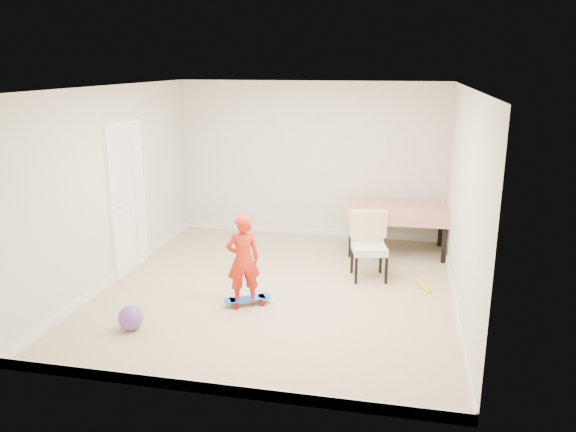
% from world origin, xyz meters
% --- Properties ---
extents(ground, '(5.00, 5.00, 0.00)m').
position_xyz_m(ground, '(0.00, 0.00, 0.00)').
color(ground, tan).
rests_on(ground, ground).
extents(ceiling, '(4.50, 5.00, 0.04)m').
position_xyz_m(ceiling, '(0.00, 0.00, 2.58)').
color(ceiling, white).
rests_on(ceiling, wall_back).
extents(wall_back, '(4.50, 0.04, 2.60)m').
position_xyz_m(wall_back, '(0.00, 2.48, 1.30)').
color(wall_back, beige).
rests_on(wall_back, ground).
extents(wall_front, '(4.50, 0.04, 2.60)m').
position_xyz_m(wall_front, '(0.00, -2.48, 1.30)').
color(wall_front, beige).
rests_on(wall_front, ground).
extents(wall_left, '(0.04, 5.00, 2.60)m').
position_xyz_m(wall_left, '(-2.23, 0.00, 1.30)').
color(wall_left, beige).
rests_on(wall_left, ground).
extents(wall_right, '(0.04, 5.00, 2.60)m').
position_xyz_m(wall_right, '(2.23, 0.00, 1.30)').
color(wall_right, beige).
rests_on(wall_right, ground).
extents(door, '(0.11, 0.94, 2.11)m').
position_xyz_m(door, '(-2.22, 0.30, 1.02)').
color(door, white).
rests_on(door, ground).
extents(baseboard_back, '(4.50, 0.02, 0.12)m').
position_xyz_m(baseboard_back, '(0.00, 2.49, 0.06)').
color(baseboard_back, white).
rests_on(baseboard_back, ground).
extents(baseboard_front, '(4.50, 0.02, 0.12)m').
position_xyz_m(baseboard_front, '(0.00, -2.49, 0.06)').
color(baseboard_front, white).
rests_on(baseboard_front, ground).
extents(baseboard_left, '(0.02, 5.00, 0.12)m').
position_xyz_m(baseboard_left, '(-2.24, 0.00, 0.06)').
color(baseboard_left, white).
rests_on(baseboard_left, ground).
extents(baseboard_right, '(0.02, 5.00, 0.12)m').
position_xyz_m(baseboard_right, '(2.24, 0.00, 0.06)').
color(baseboard_right, white).
rests_on(baseboard_right, ground).
extents(dining_table, '(1.58, 1.01, 0.73)m').
position_xyz_m(dining_table, '(1.50, 1.88, 0.37)').
color(dining_table, '#B01009').
rests_on(dining_table, ground).
extents(dining_chair, '(0.63, 0.69, 0.92)m').
position_xyz_m(dining_chair, '(1.14, 0.63, 0.46)').
color(dining_chair, white).
rests_on(dining_chair, ground).
extents(skateboard, '(0.63, 0.48, 0.09)m').
position_xyz_m(skateboard, '(-0.25, -0.56, 0.05)').
color(skateboard, blue).
rests_on(skateboard, ground).
extents(child, '(0.49, 0.43, 1.12)m').
position_xyz_m(child, '(-0.29, -0.59, 0.56)').
color(child, red).
rests_on(child, ground).
extents(balloon, '(0.28, 0.28, 0.28)m').
position_xyz_m(balloon, '(-1.34, -1.47, 0.14)').
color(balloon, '#7544A5').
rests_on(balloon, ground).
extents(foam_toy, '(0.19, 0.40, 0.06)m').
position_xyz_m(foam_toy, '(1.88, 0.43, 0.03)').
color(foam_toy, yellow).
rests_on(foam_toy, ground).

